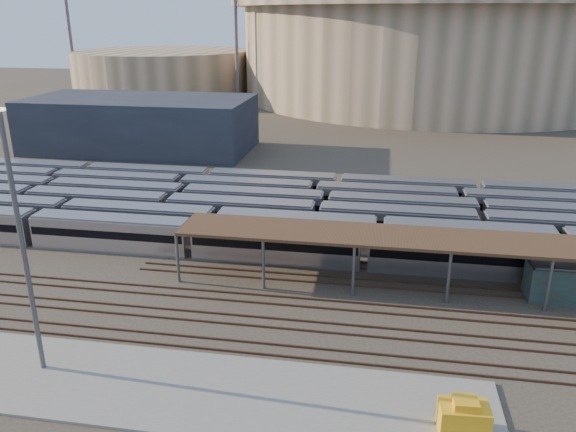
{
  "coord_description": "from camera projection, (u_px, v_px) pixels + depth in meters",
  "views": [
    {
      "loc": [
        11.08,
        -46.27,
        25.07
      ],
      "look_at": [
        1.13,
        12.0,
        3.67
      ],
      "focal_mm": 35.0,
      "sensor_mm": 36.0,
      "label": 1
    }
  ],
  "objects": [
    {
      "name": "ground",
      "position": [
        255.0,
        294.0,
        53.17
      ],
      "size": [
        420.0,
        420.0,
        0.0
      ],
      "primitive_type": "plane",
      "color": "#383026",
      "rests_on": "ground"
    },
    {
      "name": "apron",
      "position": [
        140.0,
        385.0,
        40.02
      ],
      "size": [
        50.0,
        9.0,
        0.2
      ],
      "primitive_type": "cube",
      "color": "gray",
      "rests_on": "ground"
    },
    {
      "name": "subway_trains",
      "position": [
        288.0,
        212.0,
        69.7
      ],
      "size": [
        126.29,
        23.9,
        3.6
      ],
      "color": "silver",
      "rests_on": "ground"
    },
    {
      "name": "inspection_shed",
      "position": [
        496.0,
        245.0,
        51.7
      ],
      "size": [
        60.3,
        6.0,
        5.3
      ],
      "color": "#55555A",
      "rests_on": "ground"
    },
    {
      "name": "empty_tracks",
      "position": [
        242.0,
        320.0,
        48.5
      ],
      "size": [
        170.0,
        9.62,
        0.18
      ],
      "color": "#4C3323",
      "rests_on": "ground"
    },
    {
      "name": "stadium",
      "position": [
        434.0,
        43.0,
        173.37
      ],
      "size": [
        124.0,
        124.0,
        32.5
      ],
      "color": "tan",
      "rests_on": "ground"
    },
    {
      "name": "secondary_arena",
      "position": [
        163.0,
        73.0,
        180.77
      ],
      "size": [
        56.0,
        56.0,
        14.0
      ],
      "primitive_type": "cylinder",
      "color": "tan",
      "rests_on": "ground"
    },
    {
      "name": "service_building",
      "position": [
        141.0,
        124.0,
        107.98
      ],
      "size": [
        42.0,
        20.0,
        10.0
      ],
      "primitive_type": "cube",
      "color": "#1E232D",
      "rests_on": "ground"
    },
    {
      "name": "floodlight_0",
      "position": [
        236.0,
        31.0,
        152.84
      ],
      "size": [
        4.0,
        1.0,
        38.4
      ],
      "color": "#55555A",
      "rests_on": "ground"
    },
    {
      "name": "floodlight_1",
      "position": [
        69.0,
        29.0,
        170.81
      ],
      "size": [
        4.0,
        1.0,
        38.4
      ],
      "color": "#55555A",
      "rests_on": "ground"
    },
    {
      "name": "floodlight_3",
      "position": [
        328.0,
        27.0,
        196.02
      ],
      "size": [
        4.0,
        1.0,
        38.4
      ],
      "color": "#55555A",
      "rests_on": "ground"
    },
    {
      "name": "yard_light_pole",
      "position": [
        23.0,
        247.0,
        38.57
      ],
      "size": [
        0.81,
        0.36,
        19.28
      ],
      "color": "#55555A",
      "rests_on": "apron"
    },
    {
      "name": "yellow_equipment",
      "position": [
        464.0,
        419.0,
        35.14
      ],
      "size": [
        3.19,
        2.11,
        1.92
      ],
      "primitive_type": "cube",
      "rotation": [
        0.0,
        0.0,
        0.06
      ],
      "color": "#EBA516",
      "rests_on": "apron"
    }
  ]
}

